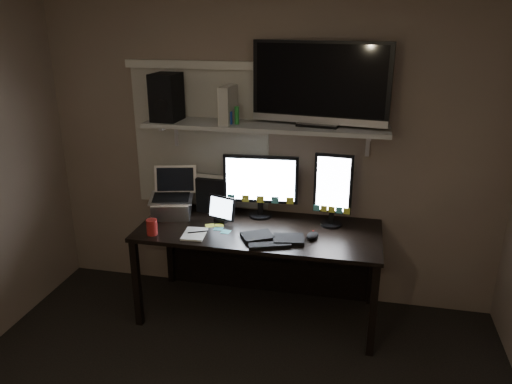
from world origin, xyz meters
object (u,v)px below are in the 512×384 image
(cup, at_px, (152,227))
(game_console, at_px, (228,105))
(speaker, at_px, (167,97))
(monitor_portrait, at_px, (333,190))
(tablet, at_px, (222,209))
(tv, at_px, (320,84))
(desk, at_px, (262,243))
(laptop, at_px, (171,194))
(monitor_landscape, at_px, (261,186))
(keyboard, at_px, (273,238))
(mouse, at_px, (313,236))

(cup, bearing_deg, game_console, 42.70)
(game_console, relative_size, speaker, 0.78)
(monitor_portrait, relative_size, tablet, 2.38)
(tv, distance_m, game_console, 0.68)
(tablet, height_order, tv, tv)
(tv, distance_m, speaker, 1.14)
(desk, distance_m, laptop, 0.81)
(monitor_portrait, xyz_separation_m, cup, (-1.26, -0.44, -0.23))
(monitor_landscape, bearing_deg, desk, -76.30)
(monitor_landscape, bearing_deg, tablet, -152.45)
(keyboard, bearing_deg, tablet, 131.59)
(mouse, xyz_separation_m, tablet, (-0.72, 0.16, 0.08))
(tablet, bearing_deg, tv, 31.42)
(monitor_portrait, distance_m, tv, 0.78)
(mouse, bearing_deg, speaker, -179.30)
(keyboard, xyz_separation_m, speaker, (-0.88, 0.35, 0.91))
(monitor_landscape, bearing_deg, mouse, -40.29)
(keyboard, height_order, tv, tv)
(keyboard, relative_size, game_console, 1.65)
(monitor_portrait, distance_m, speaker, 1.42)
(mouse, height_order, laptop, laptop)
(monitor_portrait, relative_size, cup, 4.92)
(monitor_portrait, height_order, speaker, speaker)
(monitor_landscape, xyz_separation_m, mouse, (0.45, -0.33, -0.23))
(monitor_landscape, bearing_deg, keyboard, -71.05)
(desk, xyz_separation_m, mouse, (0.41, -0.21, 0.20))
(tablet, relative_size, cup, 2.07)
(monitor_landscape, height_order, speaker, speaker)
(keyboard, relative_size, tablet, 1.89)
(monitor_portrait, bearing_deg, laptop, -170.85)
(monitor_portrait, bearing_deg, game_console, -174.04)
(desk, height_order, speaker, speaker)
(desk, relative_size, cup, 15.63)
(tv, bearing_deg, monitor_landscape, -173.12)
(keyboard, height_order, tablet, tablet)
(speaker, bearing_deg, tv, 5.71)
(monitor_landscape, relative_size, monitor_portrait, 1.02)
(monitor_portrait, relative_size, speaker, 1.62)
(speaker, bearing_deg, monitor_landscape, 7.86)
(tablet, distance_m, game_console, 0.79)
(monitor_landscape, height_order, keyboard, monitor_landscape)
(laptop, xyz_separation_m, tv, (1.11, 0.14, 0.86))
(monitor_landscape, relative_size, game_console, 2.13)
(keyboard, height_order, laptop, laptop)
(laptop, bearing_deg, cup, -106.01)
(tv, height_order, speaker, tv)
(speaker, bearing_deg, game_console, 1.52)
(tv, bearing_deg, monitor_portrait, -15.39)
(laptop, bearing_deg, desk, -11.73)
(desk, relative_size, monitor_landscape, 3.10)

